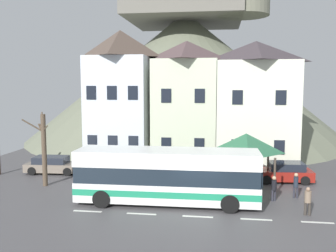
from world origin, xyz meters
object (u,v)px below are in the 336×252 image
(townhouse_02, at_px, (255,104))
(pedestrian_03, at_px, (296,184))
(townhouse_01, at_px, (186,103))
(hilltop_castle, at_px, (186,71))
(townhouse_00, at_px, (121,97))
(public_bench, at_px, (269,176))
(pedestrian_02, at_px, (274,187))
(pedestrian_01, at_px, (308,199))
(parked_car_02, at_px, (110,167))
(pedestrian_00, at_px, (258,182))
(bare_tree_01, at_px, (44,148))
(parked_car_01, at_px, (284,172))
(transit_bus, at_px, (167,177))
(bus_shelter, at_px, (246,143))
(parked_car_00, at_px, (53,165))

(townhouse_02, xyz_separation_m, pedestrian_03, (1.70, -9.51, -4.37))
(townhouse_01, xyz_separation_m, hilltop_castle, (-1.57, 16.36, 3.37))
(townhouse_00, relative_size, pedestrian_03, 7.46)
(public_bench, bearing_deg, pedestrian_03, -71.83)
(public_bench, bearing_deg, pedestrian_02, -93.57)
(pedestrian_01, distance_m, public_bench, 6.63)
(pedestrian_01, distance_m, pedestrian_02, 2.67)
(parked_car_02, bearing_deg, pedestrian_00, -21.08)
(public_bench, xyz_separation_m, bare_tree_01, (-15.27, -2.94, 2.11))
(pedestrian_00, xyz_separation_m, pedestrian_03, (2.27, -0.05, -0.02))
(parked_car_01, distance_m, pedestrian_03, 3.88)
(townhouse_00, height_order, parked_car_02, townhouse_00)
(hilltop_castle, distance_m, pedestrian_02, 28.68)
(hilltop_castle, relative_size, transit_bus, 3.80)
(townhouse_00, relative_size, hilltop_castle, 0.29)
(pedestrian_00, bearing_deg, bare_tree_01, 178.11)
(townhouse_01, bearing_deg, transit_bus, -90.31)
(transit_bus, distance_m, parked_car_02, 8.17)
(hilltop_castle, bearing_deg, pedestrian_02, -73.81)
(townhouse_01, xyz_separation_m, transit_bus, (-0.06, -11.45, -3.71))
(townhouse_02, xyz_separation_m, parked_car_01, (1.64, -5.64, -4.57))
(townhouse_00, relative_size, transit_bus, 1.10)
(townhouse_02, distance_m, bus_shelter, 8.09)
(townhouse_00, bearing_deg, public_bench, -24.17)
(hilltop_castle, distance_m, parked_car_00, 24.54)
(pedestrian_00, bearing_deg, bus_shelter, 109.23)
(parked_car_01, height_order, pedestrian_03, pedestrian_03)
(townhouse_01, distance_m, transit_bus, 12.04)
(townhouse_02, bearing_deg, townhouse_00, -176.99)
(parked_car_00, bearing_deg, bus_shelter, -12.06)
(hilltop_castle, bearing_deg, townhouse_01, -84.52)
(pedestrian_03, distance_m, bare_tree_01, 16.50)
(hilltop_castle, relative_size, bus_shelter, 10.88)
(parked_car_01, xyz_separation_m, parked_car_02, (-12.80, 0.20, -0.04))
(public_bench, bearing_deg, bare_tree_01, -169.09)
(transit_bus, relative_size, pedestrian_03, 6.81)
(parked_car_01, bearing_deg, public_bench, 17.60)
(bus_shelter, relative_size, pedestrian_01, 2.41)
(transit_bus, relative_size, pedestrian_00, 6.74)
(townhouse_01, distance_m, bus_shelter, 9.12)
(transit_bus, bearing_deg, bus_shelter, 39.10)
(townhouse_00, height_order, bare_tree_01, townhouse_00)
(parked_car_01, relative_size, bare_tree_01, 0.80)
(transit_bus, bearing_deg, pedestrian_02, 11.11)
(transit_bus, xyz_separation_m, bus_shelter, (4.70, 3.94, 1.43))
(parked_car_00, distance_m, parked_car_01, 17.43)
(pedestrian_02, bearing_deg, townhouse_01, 121.14)
(parked_car_02, height_order, pedestrian_01, pedestrian_01)
(bus_shelter, bearing_deg, pedestrian_00, -70.77)
(townhouse_02, relative_size, pedestrian_02, 6.97)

